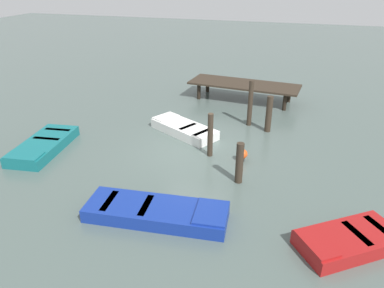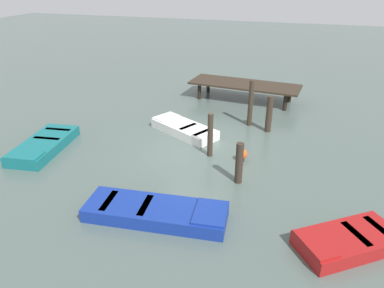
% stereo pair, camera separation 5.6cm
% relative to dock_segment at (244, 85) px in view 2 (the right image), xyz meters
% --- Properties ---
extents(ground_plane, '(80.00, 80.00, 0.00)m').
position_rel_dock_segment_xyz_m(ground_plane, '(-0.85, -6.77, -0.85)').
color(ground_plane, '#4C5B56').
extents(dock_segment, '(6.00, 2.53, 0.95)m').
position_rel_dock_segment_xyz_m(dock_segment, '(0.00, 0.00, 0.00)').
color(dock_segment, '#33281E').
rests_on(dock_segment, ground_plane).
extents(rowboat_white, '(3.29, 2.55, 0.46)m').
position_rel_dock_segment_xyz_m(rowboat_white, '(-1.73, -5.13, -0.63)').
color(rowboat_white, silver).
rests_on(rowboat_white, ground_plane).
extents(rowboat_blue, '(4.19, 1.71, 0.46)m').
position_rel_dock_segment_xyz_m(rowboat_blue, '(-0.57, -11.05, -0.63)').
color(rowboat_blue, navy).
rests_on(rowboat_blue, ground_plane).
extents(rowboat_teal, '(1.83, 3.45, 0.46)m').
position_rel_dock_segment_xyz_m(rowboat_teal, '(-6.51, -8.36, -0.63)').
color(rowboat_teal, '#14666B').
rests_on(rowboat_teal, ground_plane).
extents(rowboat_red, '(2.90, 2.60, 0.46)m').
position_rel_dock_segment_xyz_m(rowboat_red, '(4.58, -10.74, -0.63)').
color(rowboat_red, maroon).
rests_on(rowboat_red, ground_plane).
extents(mooring_piling_mid_left, '(0.27, 0.27, 1.61)m').
position_rel_dock_segment_xyz_m(mooring_piling_mid_left, '(1.75, -3.84, -0.04)').
color(mooring_piling_mid_left, '#33281E').
rests_on(mooring_piling_mid_left, ground_plane).
extents(mooring_piling_near_left, '(0.21, 0.21, 2.10)m').
position_rel_dock_segment_xyz_m(mooring_piling_near_left, '(0.85, -3.38, 0.20)').
color(mooring_piling_near_left, '#33281E').
rests_on(mooring_piling_near_left, ground_plane).
extents(mooring_piling_mid_right, '(0.21, 0.21, 1.73)m').
position_rel_dock_segment_xyz_m(mooring_piling_mid_right, '(-0.11, -6.84, 0.01)').
color(mooring_piling_mid_right, '#33281E').
rests_on(mooring_piling_mid_right, ground_plane).
extents(mooring_piling_center, '(0.25, 0.25, 1.45)m').
position_rel_dock_segment_xyz_m(mooring_piling_center, '(1.30, -8.42, -0.13)').
color(mooring_piling_center, '#33281E').
rests_on(mooring_piling_center, ground_plane).
extents(marker_buoy, '(0.36, 0.36, 0.48)m').
position_rel_dock_segment_xyz_m(marker_buoy, '(1.17, -6.92, -0.56)').
color(marker_buoy, '#262626').
rests_on(marker_buoy, ground_plane).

